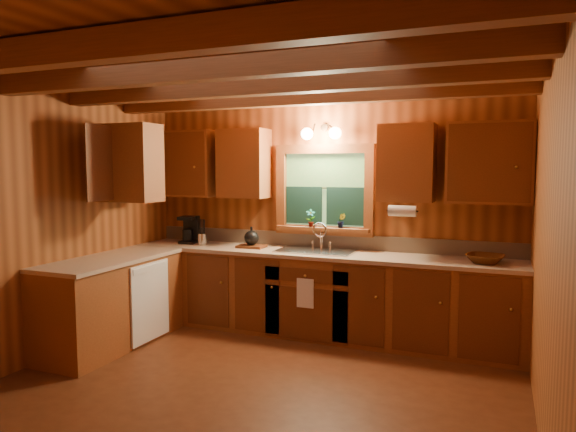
{
  "coord_description": "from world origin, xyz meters",
  "views": [
    {
      "loc": [
        1.81,
        -3.66,
        1.79
      ],
      "look_at": [
        0.0,
        0.8,
        1.35
      ],
      "focal_mm": 32.77,
      "sensor_mm": 36.0,
      "label": 1
    }
  ],
  "objects_px": {
    "coffee_maker": "(190,230)",
    "cutting_board": "(252,246)",
    "wicker_basket": "(485,259)",
    "sink": "(316,256)"
  },
  "relations": [
    {
      "from": "cutting_board",
      "to": "coffee_maker",
      "type": "bearing_deg",
      "value": 173.49
    },
    {
      "from": "sink",
      "to": "coffee_maker",
      "type": "xyz_separation_m",
      "value": [
        -1.61,
        0.05,
        0.2
      ]
    },
    {
      "from": "sink",
      "to": "coffee_maker",
      "type": "relative_size",
      "value": 2.56
    },
    {
      "from": "coffee_maker",
      "to": "wicker_basket",
      "type": "distance_m",
      "value": 3.32
    },
    {
      "from": "sink",
      "to": "cutting_board",
      "type": "xyz_separation_m",
      "value": [
        -0.76,
        -0.01,
        0.06
      ]
    },
    {
      "from": "coffee_maker",
      "to": "cutting_board",
      "type": "bearing_deg",
      "value": -15.38
    },
    {
      "from": "cutting_board",
      "to": "wicker_basket",
      "type": "height_order",
      "value": "wicker_basket"
    },
    {
      "from": "coffee_maker",
      "to": "wicker_basket",
      "type": "bearing_deg",
      "value": -13.1
    },
    {
      "from": "coffee_maker",
      "to": "wicker_basket",
      "type": "relative_size",
      "value": 0.93
    },
    {
      "from": "wicker_basket",
      "to": "coffee_maker",
      "type": "bearing_deg",
      "value": 177.89
    }
  ]
}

